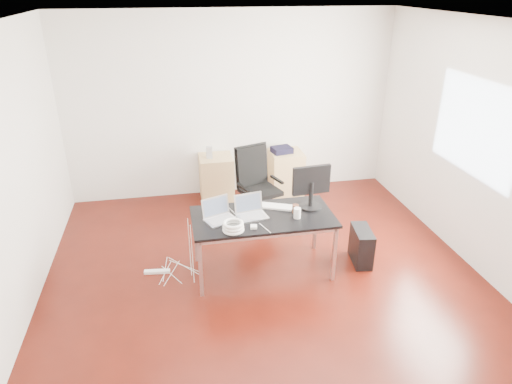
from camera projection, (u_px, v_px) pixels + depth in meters
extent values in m
plane|color=#390C06|center=(265.00, 278.00, 5.30)|extent=(5.00, 5.00, 0.00)
plane|color=silver|center=(268.00, 22.00, 4.12)|extent=(5.00, 5.00, 0.00)
plane|color=silver|center=(232.00, 106.00, 6.94)|extent=(5.00, 0.00, 5.00)
plane|color=silver|center=(363.00, 332.00, 2.49)|extent=(5.00, 0.00, 5.00)
plane|color=silver|center=(6.00, 185.00, 4.28)|extent=(0.00, 5.00, 5.00)
plane|color=silver|center=(482.00, 150.00, 5.15)|extent=(0.00, 5.00, 5.00)
plane|color=white|center=(474.00, 128.00, 5.24)|extent=(0.00, 1.50, 1.50)
cube|color=black|center=(263.00, 217.00, 5.15)|extent=(1.60, 0.80, 0.03)
cube|color=silver|center=(201.00, 269.00, 4.86)|extent=(0.04, 0.04, 0.70)
cube|color=silver|center=(196.00, 236.00, 5.48)|extent=(0.04, 0.04, 0.70)
cube|color=silver|center=(334.00, 254.00, 5.12)|extent=(0.04, 0.04, 0.70)
cube|color=silver|center=(315.00, 224.00, 5.74)|extent=(0.04, 0.04, 0.70)
cylinder|color=black|center=(260.00, 209.00, 6.39)|extent=(0.06, 0.06, 0.47)
cube|color=black|center=(260.00, 191.00, 6.28)|extent=(0.60, 0.59, 0.06)
cube|color=black|center=(252.00, 166.00, 6.32)|extent=(0.47, 0.24, 0.55)
cube|color=tan|center=(216.00, 178.00, 7.09)|extent=(0.50, 0.50, 0.70)
cube|color=tan|center=(286.00, 173.00, 7.28)|extent=(0.50, 0.50, 0.70)
cube|color=black|center=(361.00, 246.00, 5.53)|extent=(0.26, 0.47, 0.44)
cylinder|color=black|center=(226.00, 189.00, 7.22)|extent=(0.25, 0.25, 0.28)
cube|color=white|center=(157.00, 272.00, 5.38)|extent=(0.30, 0.09, 0.04)
cube|color=silver|center=(221.00, 220.00, 5.03)|extent=(0.39, 0.34, 0.01)
cube|color=silver|center=(216.00, 207.00, 5.07)|extent=(0.32, 0.16, 0.22)
cube|color=#475166|center=(216.00, 207.00, 5.06)|extent=(0.28, 0.14, 0.18)
cube|color=silver|center=(252.00, 217.00, 5.11)|extent=(0.37, 0.29, 0.01)
cube|color=silver|center=(249.00, 203.00, 5.15)|extent=(0.33, 0.10, 0.22)
cube|color=#475166|center=(249.00, 203.00, 5.15)|extent=(0.29, 0.09, 0.18)
cylinder|color=black|center=(310.00, 206.00, 5.33)|extent=(0.26, 0.26, 0.02)
cylinder|color=black|center=(311.00, 194.00, 5.27)|extent=(0.05, 0.05, 0.30)
cube|color=black|center=(311.00, 180.00, 5.21)|extent=(0.45, 0.09, 0.34)
cube|color=#475166|center=(311.00, 179.00, 5.23)|extent=(0.39, 0.04, 0.29)
cube|color=white|center=(273.00, 206.00, 5.33)|extent=(0.46, 0.30, 0.02)
cylinder|color=white|center=(297.00, 213.00, 5.07)|extent=(0.10, 0.10, 0.12)
cylinder|color=#532C1C|center=(295.00, 209.00, 5.19)|extent=(0.10, 0.10, 0.10)
torus|color=white|center=(233.00, 229.00, 4.83)|extent=(0.24, 0.24, 0.04)
torus|color=white|center=(233.00, 226.00, 4.81)|extent=(0.23, 0.23, 0.04)
torus|color=white|center=(233.00, 223.00, 4.79)|extent=(0.22, 0.22, 0.04)
cube|color=white|center=(254.00, 227.00, 4.88)|extent=(0.08, 0.08, 0.03)
cube|color=#9E9E9E|center=(209.00, 152.00, 6.86)|extent=(0.09, 0.08, 0.18)
cube|color=black|center=(282.00, 150.00, 7.09)|extent=(0.34, 0.29, 0.09)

